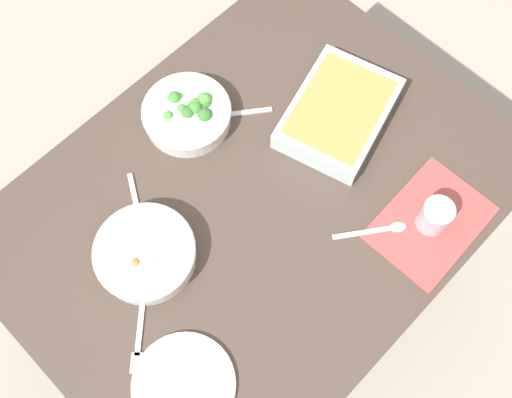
{
  "coord_description": "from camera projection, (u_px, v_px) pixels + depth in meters",
  "views": [
    {
      "loc": [
        0.39,
        0.39,
        2.08
      ],
      "look_at": [
        0.0,
        0.0,
        0.74
      ],
      "focal_mm": 42.86,
      "sensor_mm": 36.0,
      "label": 1
    }
  ],
  "objects": [
    {
      "name": "ground_plane",
      "position": [
        256.0,
        280.0,
        2.13
      ],
      "size": [
        6.0,
        6.0,
        0.0
      ],
      "primitive_type": "plane",
      "color": "#B2A899"
    },
    {
      "name": "dining_table",
      "position": [
        256.0,
        213.0,
        1.53
      ],
      "size": [
        1.2,
        0.9,
        0.74
      ],
      "color": "#4C3D33",
      "rests_on": "ground_plane"
    },
    {
      "name": "placemat",
      "position": [
        430.0,
        222.0,
        1.42
      ],
      "size": [
        0.29,
        0.21,
        0.0
      ],
      "primitive_type": "cube",
      "rotation": [
        0.0,
        0.0,
        0.03
      ],
      "color": "#B24C47",
      "rests_on": "dining_table"
    },
    {
      "name": "stew_bowl",
      "position": [
        145.0,
        253.0,
        1.36
      ],
      "size": [
        0.23,
        0.23,
        0.06
      ],
      "color": "silver",
      "rests_on": "dining_table"
    },
    {
      "name": "broccoli_bowl",
      "position": [
        188.0,
        113.0,
        1.5
      ],
      "size": [
        0.22,
        0.22,
        0.07
      ],
      "color": "silver",
      "rests_on": "dining_table"
    },
    {
      "name": "baking_dish",
      "position": [
        339.0,
        113.0,
        1.5
      ],
      "size": [
        0.35,
        0.29,
        0.06
      ],
      "color": "silver",
      "rests_on": "dining_table"
    },
    {
      "name": "drink_cup",
      "position": [
        434.0,
        217.0,
        1.39
      ],
      "size": [
        0.07,
        0.07,
        0.08
      ],
      "color": "#B2BCC6",
      "rests_on": "dining_table"
    },
    {
      "name": "side_plate",
      "position": [
        184.0,
        385.0,
        1.28
      ],
      "size": [
        0.22,
        0.22,
        0.01
      ],
      "primitive_type": "cylinder",
      "color": "silver",
      "rests_on": "dining_table"
    },
    {
      "name": "spoon_by_stew",
      "position": [
        139.0,
        216.0,
        1.43
      ],
      "size": [
        0.1,
        0.16,
        0.01
      ],
      "color": "silver",
      "rests_on": "dining_table"
    },
    {
      "name": "spoon_by_broccoli",
      "position": [
        228.0,
        114.0,
        1.53
      ],
      "size": [
        0.15,
        0.12,
        0.01
      ],
      "color": "silver",
      "rests_on": "dining_table"
    },
    {
      "name": "spoon_spare",
      "position": [
        380.0,
        230.0,
        1.41
      ],
      "size": [
        0.15,
        0.12,
        0.01
      ],
      "color": "silver",
      "rests_on": "dining_table"
    },
    {
      "name": "fork_on_table",
      "position": [
        139.0,
        338.0,
        1.32
      ],
      "size": [
        0.14,
        0.13,
        0.01
      ],
      "color": "silver",
      "rests_on": "dining_table"
    }
  ]
}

